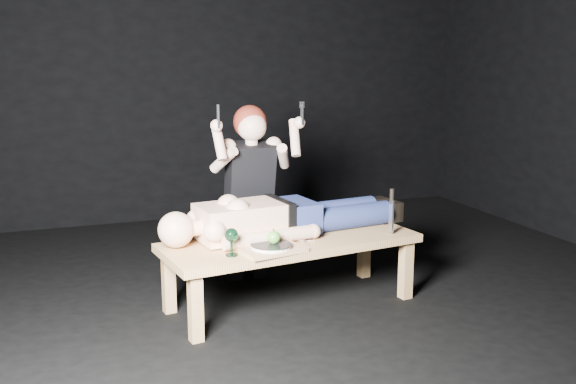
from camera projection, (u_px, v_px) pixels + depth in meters
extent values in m
plane|color=black|center=(330.00, 292.00, 4.58)|extent=(5.00, 5.00, 0.00)
plane|color=black|center=(230.00, 67.00, 6.57)|extent=(5.00, 0.00, 5.00)
cube|color=tan|center=(291.00, 272.00, 4.31)|extent=(1.73, 0.83, 0.45)
cube|color=tan|center=(271.00, 249.00, 3.99)|extent=(0.41, 0.33, 0.02)
cylinder|color=white|center=(271.00, 246.00, 3.99)|extent=(0.29, 0.29, 0.02)
sphere|color=#4F8F26|center=(274.00, 237.00, 3.99)|extent=(0.08, 0.08, 0.08)
cube|color=#B2B2B7|center=(252.00, 252.00, 3.97)|extent=(0.07, 0.17, 0.01)
cube|color=#B2B2B7|center=(307.00, 245.00, 4.11)|extent=(0.05, 0.18, 0.01)
cube|color=#B2B2B7|center=(302.00, 240.00, 4.22)|extent=(0.17, 0.09, 0.01)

